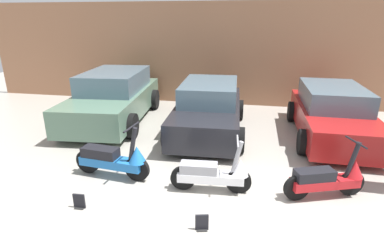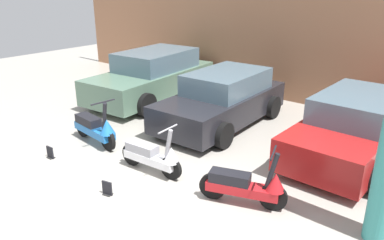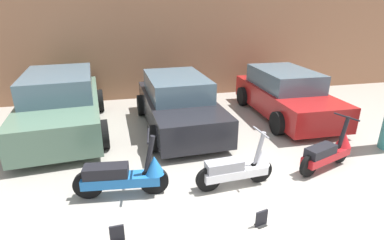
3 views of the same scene
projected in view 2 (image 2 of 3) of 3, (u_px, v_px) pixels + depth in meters
ground_plane at (122, 200)px, 6.43m from camera, size 28.00×28.00×0.00m
wall_back at (304, 44)px, 10.92m from camera, size 19.60×0.12×3.57m
scooter_front_left at (96, 128)px, 8.49m from camera, size 1.61×0.58×1.12m
scooter_front_right at (153, 156)px, 7.21m from camera, size 1.47×0.53×1.03m
scooter_front_center at (246, 185)px, 6.17m from camera, size 1.43×0.74×1.04m
car_rear_left at (153, 76)px, 11.72m from camera, size 2.41×4.53×1.49m
car_rear_center at (223, 99)px, 9.65m from camera, size 2.06×4.06×1.36m
car_rear_right at (353, 127)px, 7.85m from camera, size 1.97×3.98×1.34m
placard_near_left_scooter at (50, 153)px, 7.90m from camera, size 0.20×0.13×0.26m
placard_near_right_scooter at (107, 189)px, 6.54m from camera, size 0.20×0.15×0.26m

